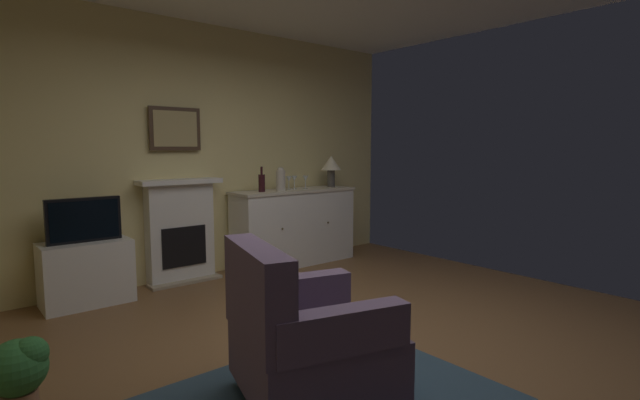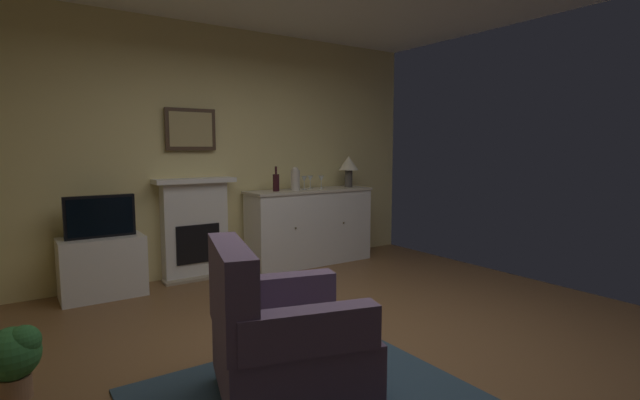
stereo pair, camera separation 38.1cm
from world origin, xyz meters
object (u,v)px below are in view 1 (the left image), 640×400
at_px(vase_decorative, 281,179).
at_px(tv_set, 84,220).
at_px(sideboard_cabinet, 294,227).
at_px(table_lamp, 331,165).
at_px(fireplace_unit, 180,231).
at_px(potted_plant_fern, 20,370).
at_px(wine_glass_center, 294,179).
at_px(wine_glass_right, 305,179).
at_px(wine_glass_left, 289,180).
at_px(wine_bottle, 262,183).
at_px(framed_picture, 175,129).
at_px(armchair, 304,338).
at_px(tv_cabinet, 86,273).

bearing_deg(vase_decorative, tv_set, 178.87).
distance_m(sideboard_cabinet, table_lamp, 0.95).
xyz_separation_m(fireplace_unit, tv_set, (-0.97, -0.19, 0.23)).
height_order(table_lamp, potted_plant_fern, table_lamp).
distance_m(table_lamp, wine_glass_center, 0.59).
bearing_deg(wine_glass_right, wine_glass_left, 168.47).
bearing_deg(wine_glass_left, wine_glass_right, -11.53).
xyz_separation_m(sideboard_cabinet, wine_bottle, (-0.47, -0.01, 0.57)).
distance_m(framed_picture, potted_plant_fern, 2.93).
xyz_separation_m(framed_picture, wine_glass_right, (1.53, -0.26, -0.58)).
bearing_deg(sideboard_cabinet, framed_picture, 170.88).
xyz_separation_m(table_lamp, potted_plant_fern, (-3.70, -1.71, -0.95)).
relative_size(wine_glass_left, armchair, 0.17).
bearing_deg(tv_cabinet, fireplace_unit, 9.45).
xyz_separation_m(sideboard_cabinet, vase_decorative, (-0.24, -0.05, 0.60)).
xyz_separation_m(fireplace_unit, armchair, (-0.49, -2.77, -0.17)).
height_order(framed_picture, tv_cabinet, framed_picture).
bearing_deg(fireplace_unit, wine_glass_right, -8.17).
height_order(tv_cabinet, armchair, armchair).
relative_size(table_lamp, wine_bottle, 1.38).
relative_size(sideboard_cabinet, wine_glass_left, 9.71).
relative_size(framed_picture, tv_cabinet, 0.73).
bearing_deg(vase_decorative, wine_glass_center, 18.04).
height_order(sideboard_cabinet, tv_cabinet, sideboard_cabinet).
xyz_separation_m(fireplace_unit, sideboard_cabinet, (1.39, -0.18, -0.09)).
distance_m(table_lamp, wine_glass_right, 0.48).
bearing_deg(tv_cabinet, wine_glass_center, 0.53).
height_order(fireplace_unit, wine_bottle, wine_bottle).
xyz_separation_m(table_lamp, wine_glass_right, (-0.46, -0.04, -0.16)).
bearing_deg(tv_set, framed_picture, 13.31).
bearing_deg(table_lamp, tv_cabinet, 179.71).
distance_m(wine_glass_right, armchair, 3.32).
xyz_separation_m(wine_bottle, wine_glass_center, (0.50, 0.04, 0.01)).
bearing_deg(tv_set, potted_plant_fern, -113.51).
bearing_deg(tv_cabinet, wine_glass_left, -0.31).
height_order(table_lamp, wine_glass_left, table_lamp).
height_order(wine_glass_right, vase_decorative, vase_decorative).
bearing_deg(armchair, sideboard_cabinet, 54.08).
xyz_separation_m(table_lamp, wine_bottle, (-1.07, -0.01, -0.17)).
bearing_deg(armchair, table_lamp, 46.32).
relative_size(fireplace_unit, framed_picture, 2.00).
xyz_separation_m(tv_cabinet, armchair, (0.49, -2.60, 0.09)).
bearing_deg(sideboard_cabinet, wine_glass_center, 49.69).
distance_m(fireplace_unit, wine_glass_center, 1.51).
height_order(fireplace_unit, table_lamp, table_lamp).
bearing_deg(potted_plant_fern, wine_glass_right, 27.27).
distance_m(fireplace_unit, framed_picture, 1.08).
xyz_separation_m(table_lamp, wine_glass_left, (-0.68, 0.00, -0.16)).
relative_size(wine_glass_left, tv_cabinet, 0.22).
relative_size(framed_picture, wine_glass_center, 3.33).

